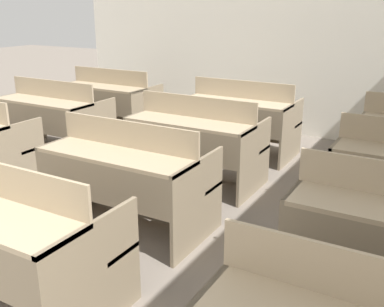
{
  "coord_description": "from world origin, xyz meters",
  "views": [
    {
      "loc": [
        2.18,
        0.1,
        1.78
      ],
      "look_at": [
        0.66,
        2.76,
        0.77
      ],
      "focal_mm": 42.0,
      "sensor_mm": 36.0,
      "label": 1
    }
  ],
  "objects": [
    {
      "name": "bench_third_center",
      "position": [
        0.03,
        3.93,
        0.48
      ],
      "size": [
        1.3,
        0.77,
        0.92
      ],
      "color": "#7E6E57",
      "rests_on": "ground_plane"
    },
    {
      "name": "bench_second_center",
      "position": [
        0.04,
        2.78,
        0.48
      ],
      "size": [
        1.3,
        0.77,
        0.92
      ],
      "color": "#7B6B55",
      "rests_on": "ground_plane"
    },
    {
      "name": "wall_back",
      "position": [
        0.0,
        6.29,
        1.6
      ],
      "size": [
        6.55,
        0.06,
        3.2
      ],
      "color": "white",
      "rests_on": "ground_plane"
    },
    {
      "name": "bench_third_left",
      "position": [
        -1.99,
        3.93,
        0.48
      ],
      "size": [
        1.3,
        0.77,
        0.92
      ],
      "color": "#7E6F58",
      "rests_on": "ground_plane"
    },
    {
      "name": "bench_front_center",
      "position": [
        0.04,
        1.63,
        0.48
      ],
      "size": [
        1.3,
        0.77,
        0.92
      ],
      "color": "#786952",
      "rests_on": "ground_plane"
    },
    {
      "name": "bench_back_left",
      "position": [
        -2.02,
        5.06,
        0.48
      ],
      "size": [
        1.3,
        0.77,
        0.92
      ],
      "color": "#7A6B54",
      "rests_on": "ground_plane"
    },
    {
      "name": "bench_back_center",
      "position": [
        0.04,
        5.06,
        0.48
      ],
      "size": [
        1.3,
        0.77,
        0.92
      ],
      "color": "#82735C",
      "rests_on": "ground_plane"
    }
  ]
}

